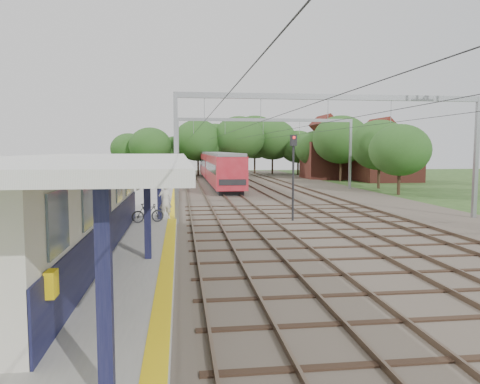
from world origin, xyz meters
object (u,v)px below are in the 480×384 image
person (165,201)px  bicycle (148,213)px  train (217,166)px  signal_post (293,165)px

person → bicycle: size_ratio=1.19×
train → signal_post: (1.85, -30.27, 1.15)m
person → signal_post: size_ratio=0.40×
bicycle → train: train is taller
person → bicycle: person is taller
train → signal_post: signal_post is taller
person → bicycle: 1.45m
person → train: train is taller
person → signal_post: 7.20m
bicycle → signal_post: (7.79, 1.29, 2.32)m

